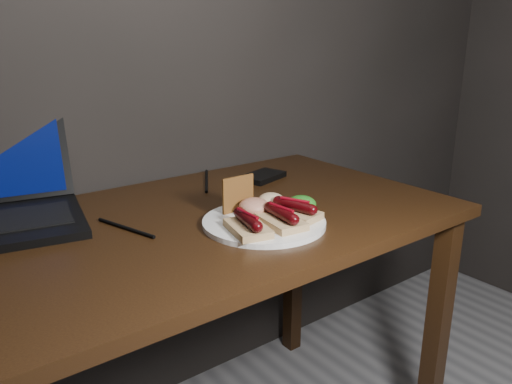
{
  "coord_description": "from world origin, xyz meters",
  "views": [
    {
      "loc": [
        -0.47,
        0.43,
        1.16
      ],
      "look_at": [
        0.18,
        1.28,
        0.82
      ],
      "focal_mm": 35.0,
      "sensor_mm": 36.0,
      "label": 1
    }
  ],
  "objects": [
    {
      "name": "desk",
      "position": [
        0.0,
        1.38,
        0.66
      ],
      "size": [
        1.4,
        0.7,
        0.75
      ],
      "color": "#321E0C",
      "rests_on": "ground"
    },
    {
      "name": "hard_drive",
      "position": [
        0.4,
        1.55,
        0.76
      ],
      "size": [
        0.15,
        0.12,
        0.02
      ],
      "primitive_type": "cube",
      "rotation": [
        0.0,
        0.0,
        0.28
      ],
      "color": "black",
      "rests_on": "desk"
    },
    {
      "name": "desk_cables",
      "position": [
        -0.01,
        1.51,
        0.75
      ],
      "size": [
        0.97,
        0.39,
        0.01
      ],
      "color": "black",
      "rests_on": "desk"
    },
    {
      "name": "plate",
      "position": [
        0.18,
        1.25,
        0.76
      ],
      "size": [
        0.3,
        0.3,
        0.01
      ],
      "primitive_type": "cylinder",
      "rotation": [
        0.0,
        0.0,
        0.1
      ],
      "color": "white",
      "rests_on": "desk"
    },
    {
      "name": "bread_sausage_left",
      "position": [
        0.1,
        1.22,
        0.78
      ],
      "size": [
        0.09,
        0.13,
        0.04
      ],
      "color": "#DEBC82",
      "rests_on": "plate"
    },
    {
      "name": "bread_sausage_center",
      "position": [
        0.18,
        1.2,
        0.78
      ],
      "size": [
        0.08,
        0.12,
        0.04
      ],
      "color": "#DEBC82",
      "rests_on": "plate"
    },
    {
      "name": "bread_sausage_right",
      "position": [
        0.24,
        1.22,
        0.78
      ],
      "size": [
        0.09,
        0.13,
        0.04
      ],
      "color": "#DEBC82",
      "rests_on": "plate"
    },
    {
      "name": "crispbread",
      "position": [
        0.16,
        1.34,
        0.8
      ],
      "size": [
        0.09,
        0.01,
        0.08
      ],
      "primitive_type": "cube",
      "color": "brown",
      "rests_on": "plate"
    },
    {
      "name": "salad_greens",
      "position": [
        0.28,
        1.24,
        0.78
      ],
      "size": [
        0.07,
        0.07,
        0.04
      ],
      "primitive_type": "ellipsoid",
      "color": "#135010",
      "rests_on": "plate"
    },
    {
      "name": "salsa_mound",
      "position": [
        0.18,
        1.29,
        0.78
      ],
      "size": [
        0.07,
        0.07,
        0.04
      ],
      "primitive_type": "ellipsoid",
      "color": "maroon",
      "rests_on": "plate"
    },
    {
      "name": "coleslaw_mound",
      "position": [
        0.24,
        1.31,
        0.78
      ],
      "size": [
        0.06,
        0.06,
        0.04
      ],
      "primitive_type": "ellipsoid",
      "color": "#EEE6CD",
      "rests_on": "plate"
    }
  ]
}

